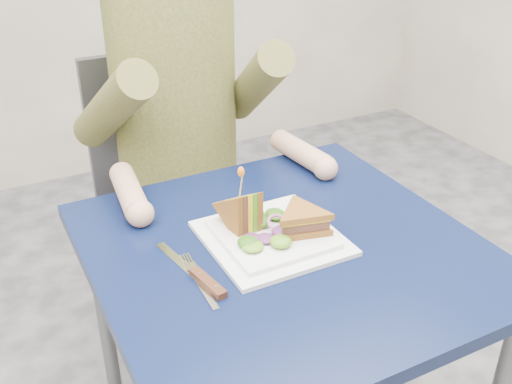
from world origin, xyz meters
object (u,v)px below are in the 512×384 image
sandwich_flat (302,221)px  plate (272,237)px  sandwich_upright (242,213)px  fork (199,282)px  chair (171,184)px  knife (202,278)px  diner (176,76)px  table (285,278)px

sandwich_flat → plate: bearing=155.6°
sandwich_upright → fork: 0.18m
chair → knife: 0.78m
sandwich_upright → fork: size_ratio=0.70×
sandwich_upright → diner: bearing=83.2°
table → chair: size_ratio=0.81×
fork → chair: bearing=74.7°
plate → sandwich_flat: size_ratio=1.67×
diner → sandwich_upright: (-0.06, -0.51, -0.13)m
sandwich_flat → sandwich_upright: bearing=145.1°
table → sandwich_flat: size_ratio=4.81×
diner → plate: bearing=-91.6°
table → knife: bearing=-171.1°
sandwich_upright → chair: bearing=84.4°
table → plate: (-0.02, 0.03, 0.09)m
table → sandwich_upright: sandwich_upright is taller
fork → sandwich_upright: bearing=37.8°
plate → sandwich_flat: bearing=-24.4°
chair → plate: (-0.02, -0.67, 0.20)m
plate → fork: (-0.19, -0.06, -0.01)m
sandwich_flat → knife: size_ratio=0.71×
sandwich_upright → sandwich_flat: bearing=-34.9°
diner → sandwich_flat: diner is taller
table → sandwich_flat: sandwich_flat is taller
sandwich_flat → fork: size_ratio=0.87×
chair → knife: chair is taller
chair → knife: (-0.19, -0.73, 0.20)m
plate → knife: (-0.18, -0.06, -0.00)m
sandwich_flat → diner: bearing=93.8°
diner → sandwich_upright: size_ratio=5.94×
plate → knife: bearing=-161.4°
diner → sandwich_upright: bearing=-96.8°
fork → knife: bearing=27.1°
sandwich_flat → fork: bearing=-170.9°
table → fork: size_ratio=4.18×
sandwich_flat → knife: bearing=-171.4°
diner → plate: size_ratio=2.87×
knife → table: bearing=8.9°
table → chair: bearing=90.0°
knife → chair: bearing=75.0°
diner → plate: diner is taller
sandwich_flat → sandwich_upright: (-0.10, 0.07, 0.01)m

